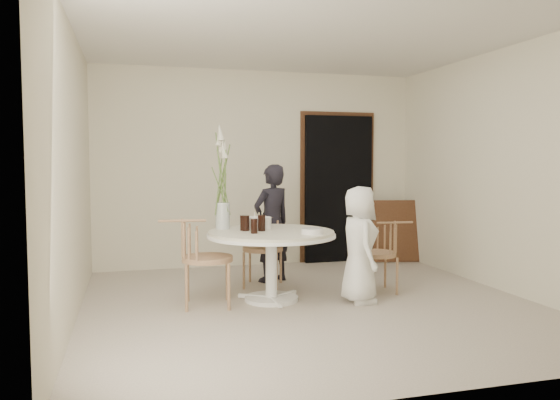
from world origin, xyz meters
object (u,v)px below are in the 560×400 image
object	(u,v)px
boy	(359,245)
birthday_cake	(259,223)
table	(271,242)
chair_left	(195,250)
girl	(272,223)
chair_right	(385,246)
flower_vase	(222,185)
chair_far	(264,240)

from	to	relation	value
boy	birthday_cake	distance (m)	1.08
table	birthday_cake	distance (m)	0.28
chair_left	girl	world-z (taller)	girl
chair_right	flower_vase	bearing A→B (deg)	-92.23
table	chair_left	distance (m)	0.79
table	birthday_cake	bearing A→B (deg)	112.98
table	boy	bearing A→B (deg)	-19.76
chair_left	girl	bearing A→B (deg)	-41.04
boy	chair_far	bearing A→B (deg)	40.20
boy	flower_vase	size ratio (longest dim) A/B	1.07
girl	boy	bearing A→B (deg)	92.95
boy	flower_vase	xyz separation A→B (m)	(-1.31, 0.61, 0.60)
chair_far	boy	world-z (taller)	boy
girl	birthday_cake	size ratio (longest dim) A/B	5.37
boy	flower_vase	distance (m)	1.56
chair_right	flower_vase	xyz separation A→B (m)	(-1.78, 0.26, 0.68)
chair_right	chair_left	xyz separation A→B (m)	(-2.11, -0.06, 0.06)
chair_right	birthday_cake	xyz separation A→B (m)	(-1.40, 0.15, 0.28)
chair_far	table	bearing A→B (deg)	-75.61
boy	flower_vase	world-z (taller)	flower_vase
boy	birthday_cake	bearing A→B (deg)	67.64
chair_left	boy	distance (m)	1.67
chair_right	birthday_cake	world-z (taller)	birthday_cake
chair_left	girl	xyz separation A→B (m)	(1.03, 0.91, 0.14)
girl	flower_vase	bearing A→B (deg)	16.19
chair_right	chair_far	bearing A→B (deg)	-115.09
chair_far	chair_left	bearing A→B (deg)	-116.12
girl	flower_vase	xyz separation A→B (m)	(-0.70, -0.59, 0.49)
chair_left	girl	size ratio (longest dim) A/B	0.62
birthday_cake	flower_vase	distance (m)	0.56
table	boy	world-z (taller)	boy
chair_far	flower_vase	distance (m)	1.00
birthday_cake	chair_far	bearing A→B (deg)	71.10
chair_left	birthday_cake	size ratio (longest dim) A/B	3.35
table	chair_right	distance (m)	1.33
chair_left	birthday_cake	distance (m)	0.77
chair_right	birthday_cake	size ratio (longest dim) A/B	2.99
chair_far	flower_vase	bearing A→B (deg)	-117.76
chair_far	girl	bearing A→B (deg)	66.54
chair_left	flower_vase	xyz separation A→B (m)	(0.33, 0.32, 0.62)
chair_right	girl	distance (m)	1.39
chair_far	girl	world-z (taller)	girl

